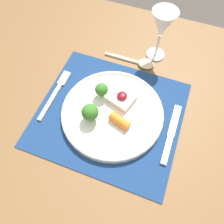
% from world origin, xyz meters
% --- Properties ---
extents(ground_plane, '(8.00, 8.00, 0.00)m').
position_xyz_m(ground_plane, '(0.00, 0.00, 0.00)').
color(ground_plane, '#4C4742').
extents(dining_table, '(1.46, 0.99, 0.77)m').
position_xyz_m(dining_table, '(0.00, 0.00, 0.68)').
color(dining_table, brown).
rests_on(dining_table, ground_plane).
extents(placemat, '(0.41, 0.37, 0.00)m').
position_xyz_m(placemat, '(0.00, 0.00, 0.77)').
color(placemat, navy).
rests_on(placemat, dining_table).
extents(dinner_plate, '(0.29, 0.29, 0.07)m').
position_xyz_m(dinner_plate, '(0.01, -0.00, 0.79)').
color(dinner_plate, white).
rests_on(dinner_plate, placemat).
extents(fork, '(0.02, 0.19, 0.01)m').
position_xyz_m(fork, '(-0.18, 0.01, 0.77)').
color(fork, beige).
rests_on(fork, placemat).
extents(knife, '(0.02, 0.19, 0.01)m').
position_xyz_m(knife, '(0.18, -0.01, 0.77)').
color(knife, beige).
rests_on(knife, placemat).
extents(spoon, '(0.17, 0.04, 0.02)m').
position_xyz_m(spoon, '(0.03, 0.22, 0.78)').
color(spoon, beige).
rests_on(spoon, dining_table).
extents(wine_glass_near, '(0.08, 0.08, 0.17)m').
position_xyz_m(wine_glass_near, '(0.07, 0.27, 0.89)').
color(wine_glass_near, white).
rests_on(wine_glass_near, dining_table).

